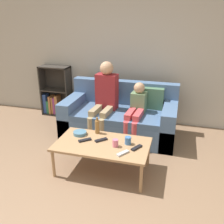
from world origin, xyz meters
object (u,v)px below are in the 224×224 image
cup_far (115,143)px  couch (120,118)px  person_adult (105,94)px  tv_remote_3 (137,148)px  bookshelf (56,95)px  bottle (97,127)px  tv_remote_0 (123,153)px  tv_remote_2 (85,140)px  snack_bowl (80,133)px  cup_near (128,140)px  coffee_table (102,146)px  person_child (136,109)px  tv_remote_1 (101,140)px

cup_far → couch: bearing=100.8°
couch → person_adult: 0.50m
tv_remote_3 → bookshelf: bearing=169.0°
bookshelf → cup_far: bearing=-44.8°
tv_remote_3 → bottle: bottle is taller
bookshelf → tv_remote_3: bearing=-40.4°
tv_remote_0 → cup_far: bearing=165.4°
tv_remote_2 → snack_bowl: (-0.13, 0.15, 0.01)m
bookshelf → tv_remote_0: size_ratio=5.98×
cup_near → tv_remote_3: cup_near is taller
coffee_table → bottle: size_ratio=5.13×
person_adult → person_child: person_adult is taller
coffee_table → person_child: bearing=75.7°
bookshelf → person_child: size_ratio=1.07×
couch → person_adult: (-0.24, -0.08, 0.43)m
person_adult → couch: bearing=22.7°
cup_near → tv_remote_1: 0.36m
tv_remote_1 → snack_bowl: (-0.34, 0.09, 0.01)m
person_adult → tv_remote_1: person_adult is taller
couch → tv_remote_1: (0.01, -1.07, 0.13)m
tv_remote_2 → bottle: bearing=120.5°
coffee_table → tv_remote_0: (0.31, -0.18, 0.04)m
tv_remote_0 → tv_remote_1: size_ratio=1.08×
tv_remote_1 → bottle: bearing=166.5°
person_child → tv_remote_1: 0.98m
person_adult → tv_remote_0: bearing=-60.2°
tv_remote_3 → bottle: 0.67m
coffee_table → tv_remote_1: size_ratio=7.79×
cup_far → snack_bowl: (-0.55, 0.19, -0.03)m
snack_bowl → couch: bearing=71.3°
snack_bowl → bookshelf: bearing=127.5°
cup_near → cup_far: 0.17m
tv_remote_1 → bottle: 0.25m
tv_remote_2 → tv_remote_3: 0.69m
cup_far → person_adult: bearing=113.3°
bookshelf → tv_remote_1: 2.22m
tv_remote_1 → bottle: (-0.12, 0.20, 0.09)m
coffee_table → cup_far: 0.20m
person_child → bottle: size_ratio=4.00×
tv_remote_1 → snack_bowl: bearing=-149.6°
person_child → person_adult: bearing=177.3°
tv_remote_0 → tv_remote_2: bearing=-164.3°
person_child → tv_remote_1: person_child is taller
bookshelf → tv_remote_3: size_ratio=5.84×
cup_far → snack_bowl: bearing=161.5°
person_adult → tv_remote_1: (0.25, -0.99, -0.30)m
bottle → snack_bowl: bearing=-153.3°
bookshelf → person_child: bookshelf is taller
couch → tv_remote_3: bearing=-66.8°
tv_remote_0 → snack_bowl: (-0.69, 0.34, 0.01)m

